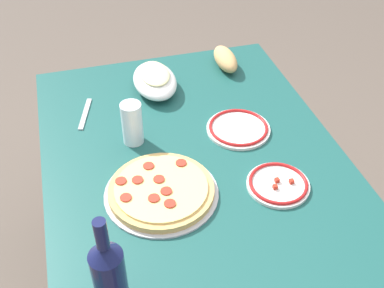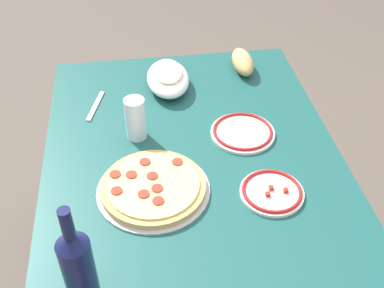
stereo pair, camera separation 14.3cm
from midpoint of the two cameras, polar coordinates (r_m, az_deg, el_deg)
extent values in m
plane|color=brown|center=(1.99, -2.15, -16.41)|extent=(8.00, 8.00, 0.00)
cube|color=#194C47|center=(1.46, -2.80, -1.46)|extent=(1.16, 0.89, 0.03)
cylinder|color=#33302D|center=(2.08, -16.34, -1.36)|extent=(0.07, 0.07, 0.67)
cylinder|color=#33302D|center=(2.16, 4.29, 2.28)|extent=(0.07, 0.07, 0.67)
cylinder|color=#B7B7BC|center=(1.33, -6.77, -6.02)|extent=(0.32, 0.32, 0.01)
cylinder|color=tan|center=(1.32, -6.81, -5.66)|extent=(0.29, 0.29, 0.02)
cylinder|color=#EACC75|center=(1.31, -6.86, -5.30)|extent=(0.26, 0.26, 0.01)
cylinder|color=#B22D1E|center=(1.34, -11.55, -4.48)|extent=(0.03, 0.03, 0.00)
cylinder|color=#B22D1E|center=(1.26, -5.94, -7.23)|extent=(0.03, 0.03, 0.00)
cylinder|color=#B22D1E|center=(1.28, -7.80, -6.57)|extent=(0.03, 0.03, 0.00)
cylinder|color=#B22D1E|center=(1.29, -11.09, -6.44)|extent=(0.03, 0.03, 0.00)
cylinder|color=#B22D1E|center=(1.34, -9.60, -4.38)|extent=(0.03, 0.03, 0.00)
cylinder|color=#B22D1E|center=(1.33, -7.07, -4.32)|extent=(0.03, 0.03, 0.00)
cylinder|color=#B22D1E|center=(1.29, -6.29, -5.75)|extent=(0.03, 0.03, 0.00)
cylinder|color=#B22D1E|center=(1.37, -4.30, -2.39)|extent=(0.03, 0.03, 0.00)
cylinder|color=#B22D1E|center=(1.37, -8.21, -2.73)|extent=(0.03, 0.03, 0.00)
ellipsoid|color=white|center=(1.72, -6.88, 7.43)|extent=(0.24, 0.15, 0.07)
ellipsoid|color=#AD2819|center=(1.71, -6.91, 7.77)|extent=(0.20, 0.12, 0.03)
ellipsoid|color=beige|center=(1.70, -6.96, 8.29)|extent=(0.17, 0.10, 0.02)
cylinder|color=#141942|center=(1.05, -13.69, -16.37)|extent=(0.07, 0.07, 0.20)
cone|color=#141942|center=(0.96, -14.79, -12.49)|extent=(0.07, 0.07, 0.03)
cylinder|color=#141942|center=(0.92, -15.32, -10.59)|extent=(0.03, 0.03, 0.07)
cylinder|color=silver|center=(1.47, -9.96, 2.33)|extent=(0.06, 0.06, 0.14)
cylinder|color=white|center=(1.53, 2.90, 1.69)|extent=(0.20, 0.20, 0.01)
torus|color=red|center=(1.53, 2.91, 1.92)|extent=(0.19, 0.19, 0.01)
cylinder|color=white|center=(1.35, 7.27, -5.02)|extent=(0.18, 0.18, 0.01)
torus|color=red|center=(1.35, 7.29, -4.78)|extent=(0.17, 0.17, 0.01)
cube|color=#AD2819|center=(1.35, 7.14, -4.46)|extent=(0.01, 0.01, 0.01)
cube|color=#AD2819|center=(1.35, 8.85, -4.58)|extent=(0.01, 0.01, 0.01)
cube|color=#AD2819|center=(1.33, 6.88, -5.25)|extent=(0.01, 0.01, 0.01)
ellipsoid|color=tan|center=(1.84, 1.75, 10.04)|extent=(0.18, 0.07, 0.07)
cube|color=#B7B7BC|center=(1.65, -15.10, 3.41)|extent=(0.17, 0.06, 0.00)
camera|label=1|loc=(0.07, -92.86, -2.44)|focal=44.64mm
camera|label=2|loc=(0.07, 87.14, 2.44)|focal=44.64mm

